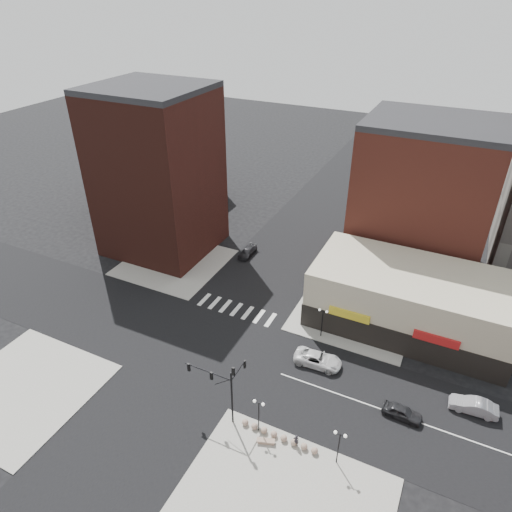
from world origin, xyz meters
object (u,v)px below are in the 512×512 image
at_px(street_lamp_se_b, 339,440).
at_px(dark_sedan_north, 248,252).
at_px(street_lamp_se_a, 259,409).
at_px(street_lamp_ne, 323,316).
at_px(white_suv, 318,359).
at_px(traffic_signal, 225,382).
at_px(pedestrian, 296,440).
at_px(stone_bench, 266,441).
at_px(silver_sedan, 474,406).
at_px(dark_sedan_east, 402,412).

bearing_deg(street_lamp_se_b, dark_sedan_north, 129.21).
height_order(street_lamp_se_a, street_lamp_ne, same).
bearing_deg(street_lamp_ne, street_lamp_se_b, -66.37).
bearing_deg(white_suv, street_lamp_se_a, 165.68).
height_order(traffic_signal, white_suv, traffic_signal).
bearing_deg(street_lamp_ne, pedestrian, -79.57).
distance_m(street_lamp_ne, white_suv, 5.48).
height_order(pedestrian, stone_bench, pedestrian).
height_order(silver_sedan, stone_bench, silver_sedan).
xyz_separation_m(white_suv, silver_sedan, (16.74, 0.59, 0.01)).
distance_m(white_suv, dark_sedan_north, 25.88).
bearing_deg(traffic_signal, white_suv, 61.72).
distance_m(dark_sedan_east, silver_sedan, 7.59).
relative_size(silver_sedan, stone_bench, 2.57).
bearing_deg(stone_bench, street_lamp_ne, 72.45).
height_order(street_lamp_se_a, pedestrian, street_lamp_se_a).
bearing_deg(stone_bench, white_suv, 67.09).
height_order(traffic_signal, street_lamp_se_a, traffic_signal).
height_order(street_lamp_se_b, dark_sedan_north, street_lamp_se_b).
bearing_deg(stone_bench, street_lamp_se_b, -9.96).
bearing_deg(silver_sedan, stone_bench, -57.22).
distance_m(white_suv, silver_sedan, 16.75).
bearing_deg(traffic_signal, stone_bench, -13.14).
bearing_deg(pedestrian, dark_sedan_north, -81.65).
bearing_deg(dark_sedan_north, pedestrian, -56.31).
xyz_separation_m(dark_sedan_east, dark_sedan_north, (-28.57, 21.59, -0.04)).
distance_m(dark_sedan_east, pedestrian, 11.65).
xyz_separation_m(traffic_signal, dark_sedan_east, (16.22, 7.79, -4.27)).
bearing_deg(street_lamp_ne, dark_sedan_east, -35.07).
relative_size(street_lamp_se_b, street_lamp_ne, 1.00).
xyz_separation_m(street_lamp_se_b, street_lamp_ne, (-7.00, 16.00, 0.00)).
bearing_deg(pedestrian, white_suv, -107.11).
height_order(white_suv, silver_sedan, silver_sedan).
relative_size(traffic_signal, street_lamp_se_a, 1.87).
height_order(white_suv, pedestrian, pedestrian).
relative_size(white_suv, dark_sedan_east, 1.37).
xyz_separation_m(street_lamp_se_a, stone_bench, (1.24, -1.00, -2.95)).
bearing_deg(white_suv, silver_sedan, -91.17).
relative_size(dark_sedan_east, stone_bench, 2.19).
relative_size(silver_sedan, pedestrian, 3.15).
distance_m(traffic_signal, pedestrian, 8.73).
height_order(traffic_signal, dark_sedan_east, traffic_signal).
xyz_separation_m(street_lamp_se_b, stone_bench, (-6.76, -1.00, -2.95)).
height_order(street_lamp_se_b, pedestrian, street_lamp_se_b).
relative_size(street_lamp_se_a, silver_sedan, 0.88).
height_order(street_lamp_se_b, white_suv, street_lamp_se_b).
relative_size(street_lamp_se_b, stone_bench, 2.26).
bearing_deg(pedestrian, street_lamp_se_a, -25.82).
relative_size(traffic_signal, street_lamp_ne, 1.87).
bearing_deg(dark_sedan_north, dark_sedan_east, -37.56).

